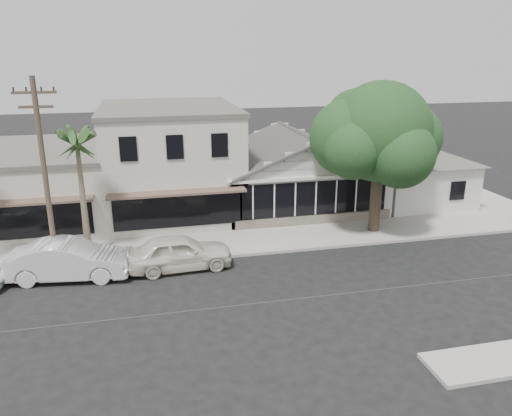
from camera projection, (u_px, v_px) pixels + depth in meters
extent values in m
plane|color=black|center=(268.00, 302.00, 20.76)|extent=(140.00, 140.00, 0.00)
cube|color=#9E9991|center=(83.00, 255.00, 25.29)|extent=(90.00, 3.50, 0.15)
cube|color=silver|center=(295.00, 185.00, 32.98)|extent=(10.00, 8.00, 3.00)
cube|color=black|center=(316.00, 198.00, 29.14)|extent=(8.80, 0.10, 2.00)
cube|color=#60564C|center=(315.00, 221.00, 29.57)|extent=(9.60, 0.18, 0.70)
cube|color=silver|center=(415.00, 181.00, 33.81)|extent=(6.00, 6.00, 3.00)
cube|color=silver|center=(170.00, 161.00, 31.66)|extent=(8.00, 10.00, 6.50)
cube|color=beige|center=(21.00, 187.00, 30.08)|extent=(10.00, 10.00, 4.20)
cylinder|color=brown|center=(46.00, 179.00, 22.29)|extent=(0.24, 0.24, 9.00)
cube|color=brown|center=(34.00, 92.00, 21.14)|extent=(1.80, 0.12, 0.12)
cube|color=brown|center=(36.00, 107.00, 21.32)|extent=(1.40, 0.12, 0.12)
imported|color=silver|center=(179.00, 252.00, 23.70)|extent=(5.06, 2.26, 1.69)
imported|color=silver|center=(69.00, 260.00, 22.68)|extent=(5.64, 2.58, 1.79)
cylinder|color=#453829|center=(375.00, 204.00, 28.17)|extent=(0.63, 0.63, 3.37)
sphere|color=#183A19|center=(381.00, 132.00, 26.92)|extent=(5.48, 5.48, 5.48)
sphere|color=#183A19|center=(406.00, 138.00, 28.07)|extent=(4.00, 4.00, 4.00)
sphere|color=#183A19|center=(348.00, 137.00, 27.04)|extent=(4.21, 4.21, 4.21)
sphere|color=#183A19|center=(401.00, 154.00, 25.83)|extent=(3.58, 3.58, 3.58)
sphere|color=#183A19|center=(357.00, 122.00, 28.25)|extent=(3.79, 3.79, 3.79)
sphere|color=#183A19|center=(390.00, 114.00, 28.33)|extent=(3.37, 3.37, 3.37)
sphere|color=#183A19|center=(354.00, 150.00, 25.95)|extent=(3.16, 3.16, 3.16)
cone|color=#726651|center=(84.00, 204.00, 24.28)|extent=(0.37, 0.37, 5.68)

